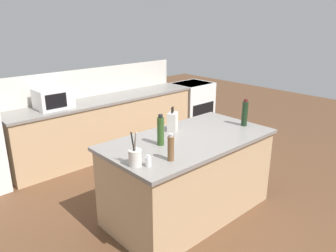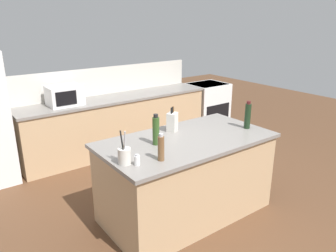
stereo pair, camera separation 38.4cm
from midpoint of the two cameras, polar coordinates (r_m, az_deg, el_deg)
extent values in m
plane|color=brown|center=(4.04, 0.65, -14.68)|extent=(14.00, 14.00, 0.00)
cube|color=tan|center=(5.63, -12.50, -0.15)|extent=(3.25, 0.62, 0.90)
cube|color=gray|center=(5.50, -12.84, 4.49)|extent=(3.29, 0.66, 0.04)
cube|color=beige|center=(5.72, -14.62, 7.45)|extent=(3.25, 0.03, 0.46)
cube|color=tan|center=(3.81, 0.67, -9.01)|extent=(1.88, 0.97, 0.90)
cube|color=gray|center=(3.62, 0.70, -2.41)|extent=(1.94, 1.03, 0.04)
cube|color=white|center=(6.83, 2.56, 3.68)|extent=(0.76, 0.64, 0.92)
cube|color=black|center=(6.65, 4.52, 2.19)|extent=(0.61, 0.01, 0.41)
cube|color=black|center=(6.73, 2.62, 7.39)|extent=(0.68, 0.58, 0.02)
cube|color=white|center=(5.11, -21.41, 4.52)|extent=(0.49, 0.38, 0.29)
cube|color=black|center=(4.91, -21.04, 4.05)|extent=(0.31, 0.01, 0.21)
cube|color=beige|center=(3.80, -2.09, 0.67)|extent=(0.16, 0.15, 0.22)
cylinder|color=black|center=(3.72, -2.26, 2.65)|extent=(0.02, 0.02, 0.07)
cylinder|color=black|center=(3.75, -2.12, 2.78)|extent=(0.02, 0.02, 0.07)
cylinder|color=brown|center=(3.78, -1.98, 2.91)|extent=(0.02, 0.02, 0.07)
cylinder|color=beige|center=(2.97, -9.47, -5.56)|extent=(0.12, 0.12, 0.15)
cylinder|color=olive|center=(2.93, -9.49, -2.65)|extent=(0.01, 0.05, 0.18)
cylinder|color=black|center=(2.90, -9.97, -2.84)|extent=(0.01, 0.05, 0.18)
cylinder|color=#B2B2B7|center=(2.90, -9.42, -2.85)|extent=(0.01, 0.03, 0.18)
cylinder|color=#2D4C1E|center=(3.38, -4.56, -1.00)|extent=(0.07, 0.07, 0.29)
cylinder|color=black|center=(3.33, -4.63, 1.68)|extent=(0.05, 0.05, 0.04)
cylinder|color=brown|center=(3.02, -3.16, -4.02)|extent=(0.06, 0.06, 0.24)
cylinder|color=#B2B2B7|center=(2.97, -3.20, -1.67)|extent=(0.04, 0.04, 0.03)
cylinder|color=black|center=(4.04, 10.59, 2.06)|extent=(0.07, 0.07, 0.30)
cylinder|color=#4C1919|center=(4.00, 10.73, 4.36)|extent=(0.05, 0.05, 0.04)
cylinder|color=silver|center=(2.95, -7.20, -6.25)|extent=(0.05, 0.05, 0.09)
cylinder|color=#B2B2B7|center=(2.93, -7.24, -5.32)|extent=(0.03, 0.03, 0.02)
camera|label=1|loc=(0.19, -92.86, -0.96)|focal=35.00mm
camera|label=2|loc=(0.19, 87.14, 0.96)|focal=35.00mm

